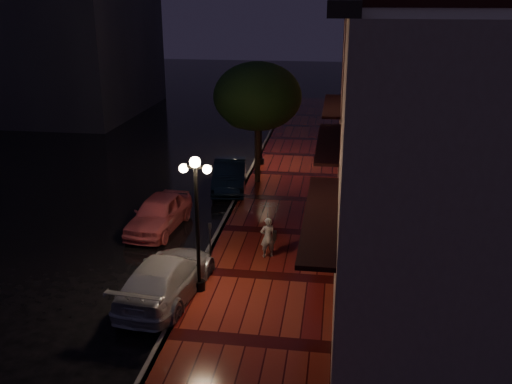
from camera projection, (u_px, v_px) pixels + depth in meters
The scene contains 15 objects.
ground at pixel (221, 231), 22.58m from camera, with size 120.00×120.00×0.00m, color black.
sidewalk at pixel (277, 232), 22.25m from camera, with size 4.50×60.00×0.15m, color #430D0C.
curb at pixel (221, 229), 22.56m from camera, with size 0.25×60.00×0.15m, color #595451.
storefront_near at pixel (438, 185), 14.62m from camera, with size 5.00×8.00×8.50m, color gray.
storefront_mid at pixel (409, 88), 21.68m from camera, with size 5.00×8.00×11.00m, color #511914.
storefront_far at pixel (391, 83), 29.48m from camera, with size 5.00×8.00×9.00m, color #8C5951.
storefront_extra at pixel (380, 54), 38.66m from camera, with size 5.00×12.00×10.00m, color #511914.
streetlamp_near at pixel (197, 217), 17.01m from camera, with size 0.96×0.36×4.31m.
streetlamp_far at pixel (261, 119), 30.08m from camera, with size 0.96×0.36×4.31m.
street_tree at pixel (258, 98), 26.69m from camera, with size 4.16×4.16×5.80m.
pink_car at pixel (159, 213), 22.51m from camera, with size 1.64×4.08×1.39m, color #D85961.
navy_car at pixel (230, 175), 27.16m from camera, with size 1.49×4.27×1.41m, color black.
silver_car at pixel (166, 277), 17.44m from camera, with size 1.92×4.73×1.37m, color #A5A5AC.
woman_with_umbrella at pixel (268, 221), 19.63m from camera, with size 0.85×0.86×2.04m.
parking_meter at pixel (210, 236), 19.89m from camera, with size 0.12×0.10×1.23m.
Camera 1 is at (4.38, -20.39, 8.92)m, focal length 40.00 mm.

